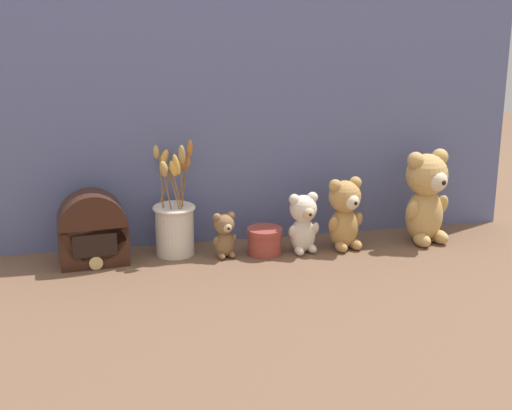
% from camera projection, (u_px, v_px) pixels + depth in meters
% --- Properties ---
extents(ground_plane, '(4.00, 4.00, 0.00)m').
position_uv_depth(ground_plane, '(257.00, 257.00, 2.29)').
color(ground_plane, brown).
extents(backdrop_wall, '(1.67, 0.02, 0.75)m').
position_uv_depth(backdrop_wall, '(246.00, 119.00, 2.34)').
color(backdrop_wall, slate).
rests_on(backdrop_wall, ground).
extents(teddy_bear_large, '(0.16, 0.15, 0.29)m').
position_uv_depth(teddy_bear_large, '(426.00, 195.00, 2.37)').
color(teddy_bear_large, tan).
rests_on(teddy_bear_large, ground).
extents(teddy_bear_medium, '(0.12, 0.11, 0.22)m').
position_uv_depth(teddy_bear_medium, '(345.00, 212.00, 2.33)').
color(teddy_bear_medium, tan).
rests_on(teddy_bear_medium, ground).
extents(teddy_bear_small, '(0.10, 0.09, 0.18)m').
position_uv_depth(teddy_bear_small, '(303.00, 222.00, 2.30)').
color(teddy_bear_small, beige).
rests_on(teddy_bear_small, ground).
extents(teddy_bear_tiny, '(0.08, 0.07, 0.14)m').
position_uv_depth(teddy_bear_tiny, '(225.00, 234.00, 2.27)').
color(teddy_bear_tiny, olive).
rests_on(teddy_bear_tiny, ground).
extents(flower_vase, '(0.13, 0.15, 0.34)m').
position_uv_depth(flower_vase, '(175.00, 223.00, 2.29)').
color(flower_vase, silver).
rests_on(flower_vase, ground).
extents(vintage_radio, '(0.20, 0.12, 0.21)m').
position_uv_depth(vintage_radio, '(93.00, 232.00, 2.21)').
color(vintage_radio, '#381E14').
rests_on(vintage_radio, ground).
extents(decorative_tin_tall, '(0.10, 0.10, 0.08)m').
position_uv_depth(decorative_tin_tall, '(265.00, 241.00, 2.30)').
color(decorative_tin_tall, '#993D33').
rests_on(decorative_tin_tall, ground).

